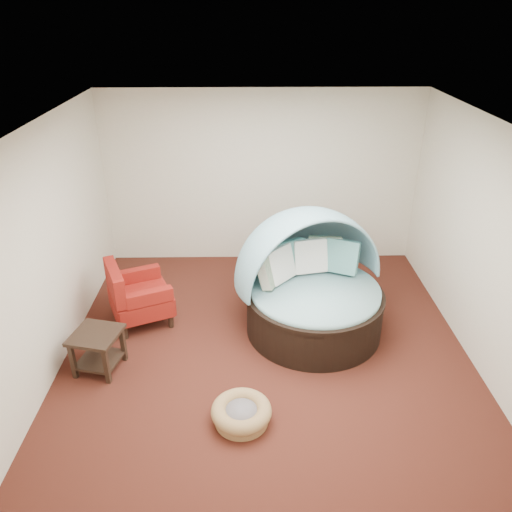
{
  "coord_description": "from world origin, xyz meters",
  "views": [
    {
      "loc": [
        -0.23,
        -5.15,
        3.93
      ],
      "look_at": [
        -0.12,
        0.6,
        0.98
      ],
      "focal_mm": 35.0,
      "sensor_mm": 36.0,
      "label": 1
    }
  ],
  "objects_px": {
    "pet_basket": "(241,413)",
    "side_table": "(97,346)",
    "canopy_daybed": "(312,277)",
    "red_armchair": "(136,296)"
  },
  "relations": [
    {
      "from": "canopy_daybed",
      "to": "red_armchair",
      "type": "relative_size",
      "value": 2.32
    },
    {
      "from": "side_table",
      "to": "pet_basket",
      "type": "bearing_deg",
      "value": -27.52
    },
    {
      "from": "pet_basket",
      "to": "side_table",
      "type": "relative_size",
      "value": 1.31
    },
    {
      "from": "canopy_daybed",
      "to": "side_table",
      "type": "height_order",
      "value": "canopy_daybed"
    },
    {
      "from": "canopy_daybed",
      "to": "side_table",
      "type": "relative_size",
      "value": 3.67
    },
    {
      "from": "red_armchair",
      "to": "side_table",
      "type": "relative_size",
      "value": 1.59
    },
    {
      "from": "red_armchair",
      "to": "canopy_daybed",
      "type": "bearing_deg",
      "value": -26.88
    },
    {
      "from": "pet_basket",
      "to": "side_table",
      "type": "distance_m",
      "value": 1.92
    },
    {
      "from": "pet_basket",
      "to": "canopy_daybed",
      "type": "bearing_deg",
      "value": 62.3
    },
    {
      "from": "pet_basket",
      "to": "side_table",
      "type": "height_order",
      "value": "side_table"
    }
  ]
}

